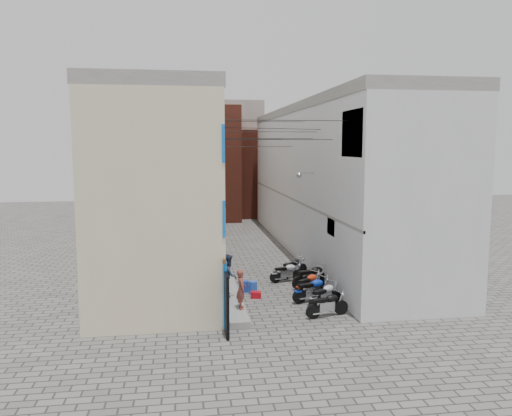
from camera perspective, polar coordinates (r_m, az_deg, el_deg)
name	(u,v)px	position (r m, az deg, el deg)	size (l,w,h in m)	color
ground	(295,327)	(18.66, 4.46, -13.36)	(90.00, 90.00, 0.00)	#5A5855
plinth	(215,251)	(30.78, -4.66, -4.95)	(0.90, 26.00, 0.25)	gray
building_left	(165,181)	(30.09, -10.32, 3.10)	(5.10, 27.00, 9.00)	beige
building_right	(328,179)	(31.41, 8.22, 3.31)	(5.94, 26.00, 9.00)	silver
building_far_brick_left	(205,164)	(45.12, -5.88, 5.08)	(6.00, 6.00, 10.00)	maroon
building_far_brick_right	(257,173)	(47.63, 0.06, 4.01)	(5.00, 6.00, 8.00)	maroon
building_far_concrete	(222,157)	(51.22, -3.93, 5.88)	(8.00, 5.00, 11.00)	gray
far_shopfront	(230,209)	(42.77, -2.98, -0.11)	(2.00, 0.30, 2.40)	black
overhead_wires	(262,134)	(25.02, 0.72, 8.46)	(5.80, 13.02, 1.32)	black
motorcycle_a	(327,303)	(19.65, 8.15, -10.74)	(0.57, 1.80, 1.04)	black
motorcycle_b	(325,294)	(20.70, 7.90, -9.74)	(0.60, 1.89, 1.10)	silver
motorcycle_c	(313,288)	(21.41, 6.52, -9.11)	(0.61, 1.95, 1.13)	#0B2EAF
motorcycle_d	(309,283)	(22.29, 6.07, -8.52)	(0.59, 1.86, 1.08)	red
motorcycle_e	(312,275)	(23.32, 6.48, -7.65)	(0.66, 2.08, 1.21)	black
motorcycle_f	(287,271)	(24.31, 3.55, -7.24)	(0.56, 1.76, 1.02)	#B5B6BA
motorcycle_g	(294,267)	(25.16, 4.33, -6.69)	(0.59, 1.86, 1.08)	black
person_a	(241,289)	(19.52, -1.72, -9.24)	(0.57, 0.37, 1.56)	brown
person_b	(229,275)	(21.14, -3.16, -7.67)	(0.86, 0.67, 1.77)	#2C3142
water_jug_near	(253,288)	(22.36, -0.33, -9.10)	(0.37, 0.37, 0.57)	blue
water_jug_far	(245,286)	(22.69, -1.23, -8.93)	(0.33, 0.33, 0.51)	#2447B7
red_crate	(256,295)	(21.85, -0.01, -9.89)	(0.44, 0.33, 0.28)	#AE0C16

